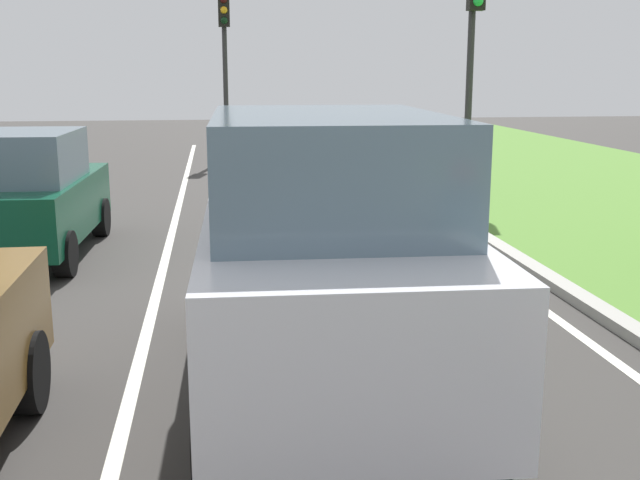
{
  "coord_description": "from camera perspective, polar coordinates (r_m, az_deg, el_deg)",
  "views": [
    {
      "loc": [
        0.05,
        2.5,
        2.61
      ],
      "look_at": [
        0.89,
        8.79,
        1.2
      ],
      "focal_mm": 43.48,
      "sensor_mm": 36.0,
      "label": 1
    }
  ],
  "objects": [
    {
      "name": "ground_plane",
      "position": [
        11.79,
        -7.7,
        -0.4
      ],
      "size": [
        60.0,
        60.0,
        0.0
      ],
      "primitive_type": "plane",
      "color": "#383533"
    },
    {
      "name": "lane_line_center",
      "position": [
        11.82,
        -11.1,
        -0.49
      ],
      "size": [
        0.12,
        32.0,
        0.01
      ],
      "primitive_type": "cube",
      "color": "silver",
      "rests_on": "ground"
    },
    {
      "name": "lane_line_right_edge",
      "position": [
        12.32,
        9.29,
        0.11
      ],
      "size": [
        0.12,
        32.0,
        0.01
      ],
      "primitive_type": "cube",
      "color": "silver",
      "rests_on": "ground"
    },
    {
      "name": "curb_right",
      "position": [
        12.46,
        11.5,
        0.43
      ],
      "size": [
        0.24,
        48.0,
        0.12
      ],
      "primitive_type": "cube",
      "color": "#9E9B93",
      "rests_on": "ground"
    },
    {
      "name": "car_suv_ahead",
      "position": [
        6.19,
        0.39,
        -0.97
      ],
      "size": [
        2.09,
        4.56,
        2.28
      ],
      "rotation": [
        0.0,
        0.0,
        -0.03
      ],
      "color": "silver",
      "rests_on": "ground"
    },
    {
      "name": "car_hatchback_far",
      "position": [
        11.6,
        -20.83,
        3.12
      ],
      "size": [
        1.85,
        3.76,
        1.78
      ],
      "rotation": [
        0.0,
        0.0,
        -0.04
      ],
      "color": "#0C472D",
      "rests_on": "ground"
    },
    {
      "name": "traffic_light_near_right",
      "position": [
        16.15,
        11.21,
        14.76
      ],
      "size": [
        0.32,
        0.5,
        5.0
      ],
      "color": "#2D2D2D",
      "rests_on": "ground"
    },
    {
      "name": "traffic_light_far_median",
      "position": [
        22.93,
        -7.03,
        14.13
      ],
      "size": [
        0.32,
        0.5,
        4.8
      ],
      "color": "#2D2D2D",
      "rests_on": "ground"
    }
  ]
}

